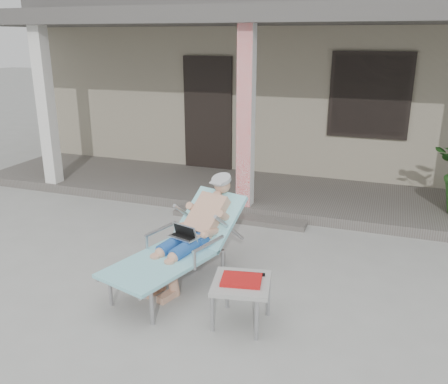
% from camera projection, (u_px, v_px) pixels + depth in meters
% --- Properties ---
extents(ground, '(60.00, 60.00, 0.00)m').
position_uv_depth(ground, '(189.00, 277.00, 5.35)').
color(ground, '#9E9E99').
rests_on(ground, ground).
extents(house, '(10.40, 5.40, 3.30)m').
position_uv_depth(house, '(302.00, 79.00, 10.65)').
color(house, gray).
rests_on(house, ground).
extents(porch_deck, '(10.00, 2.00, 0.15)m').
position_uv_depth(porch_deck, '(259.00, 192.00, 8.02)').
color(porch_deck, '#605B56').
rests_on(porch_deck, ground).
extents(porch_overhang, '(10.00, 2.30, 2.85)m').
position_uv_depth(porch_overhang, '(263.00, 22.00, 7.12)').
color(porch_overhang, silver).
rests_on(porch_overhang, porch_deck).
extents(porch_step, '(2.00, 0.30, 0.07)m').
position_uv_depth(porch_step, '(239.00, 218.00, 7.00)').
color(porch_step, '#605B56').
rests_on(porch_step, ground).
extents(lounger, '(1.14, 1.85, 1.16)m').
position_uv_depth(lounger, '(187.00, 220.00, 5.07)').
color(lounger, '#B7B7BC').
rests_on(lounger, ground).
extents(side_table, '(0.61, 0.61, 0.47)m').
position_uv_depth(side_table, '(241.00, 285.00, 4.38)').
color(side_table, '#A0A09C').
rests_on(side_table, ground).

